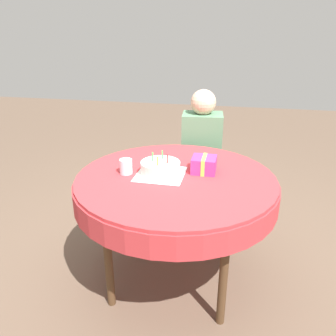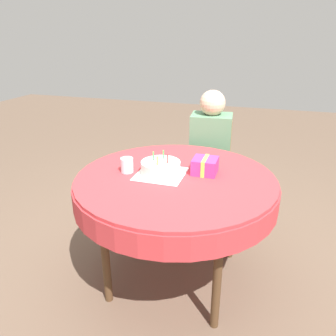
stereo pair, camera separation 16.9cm
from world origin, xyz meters
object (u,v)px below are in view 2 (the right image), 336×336
chair (210,166)px  gift_box (205,166)px  drinking_glass (127,165)px  person (210,145)px  birthday_cake (161,168)px

chair → gift_box: (0.11, -0.82, 0.34)m
chair → drinking_glass: bearing=-116.8°
drinking_glass → chair: bearing=68.6°
person → chair: bearing=90.0°
chair → person: (0.01, -0.09, 0.23)m
drinking_glass → birthday_cake: bearing=8.5°
person → drinking_glass: size_ratio=12.54×
chair → birthday_cake: (-0.16, -0.92, 0.33)m
birthday_cake → gift_box: 0.28m
birthday_cake → chair: bearing=80.4°
drinking_glass → gift_box: bearing=15.3°
chair → drinking_glass: size_ratio=9.44×
person → gift_box: size_ratio=7.44×
birthday_cake → drinking_glass: birthday_cake is taller
gift_box → drinking_glass: bearing=-164.7°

